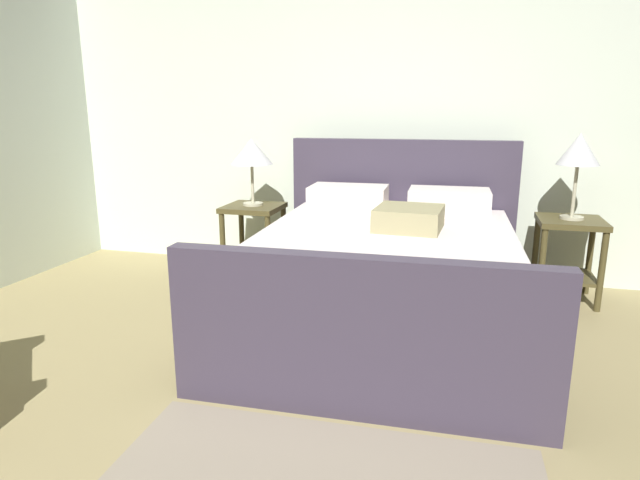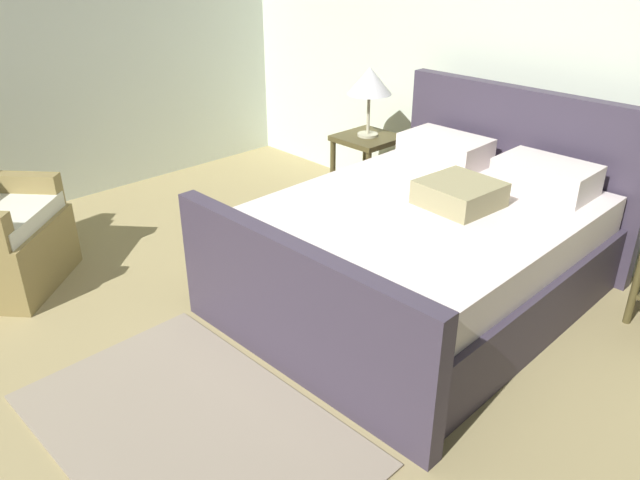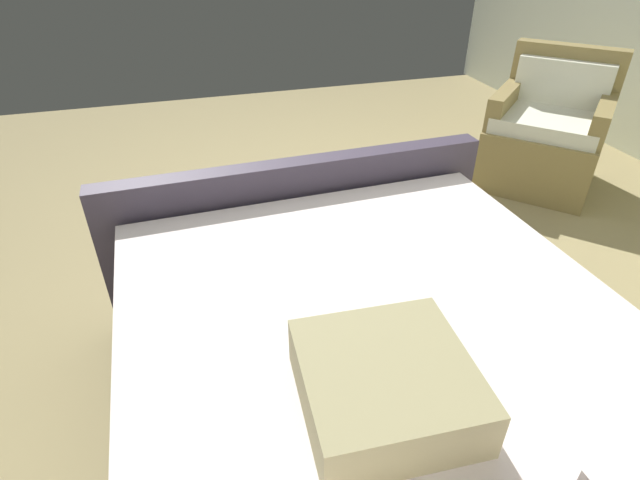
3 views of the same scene
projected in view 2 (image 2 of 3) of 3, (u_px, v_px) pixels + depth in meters
name	position (u px, v px, depth m)	size (l,w,h in m)	color
ground_plane	(161.00, 403.00, 2.99)	(5.45, 5.75, 0.02)	#99895B
wall_back	(523.00, 36.00, 4.16)	(5.57, 0.12, 2.79)	silver
bed	(427.00, 245.00, 3.70)	(1.79, 2.21, 1.12)	#3B3243
nightstand_left	(367.00, 160.00, 4.90)	(0.44, 0.44, 0.60)	#483F21
table_lamp_left	(370.00, 82.00, 4.63)	(0.34, 0.34, 0.53)	#B7B293
area_rug	(190.00, 429.00, 2.81)	(1.64, 1.03, 0.01)	gray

